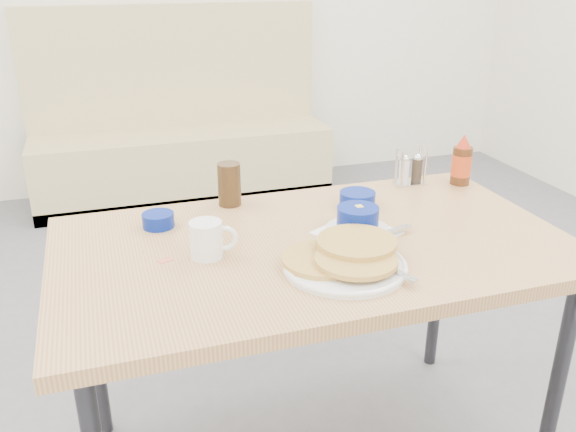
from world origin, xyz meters
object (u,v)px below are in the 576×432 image
object	(u,v)px
amber_tumbler	(229,184)
booth_bench	(181,143)
syrup_bottle	(462,163)
creamer_bowl	(158,220)
dining_table	(314,262)
condiment_caddy	(410,172)
grits_setting	(358,222)
butter_bowl	(357,200)
coffee_mug	(208,239)
pancake_plate	(345,259)

from	to	relation	value
amber_tumbler	booth_bench	bearing A→B (deg)	85.89
amber_tumbler	syrup_bottle	xyz separation A→B (m)	(0.80, -0.05, 0.01)
booth_bench	creamer_bowl	size ratio (longest dim) A/B	20.72
amber_tumbler	syrup_bottle	size ratio (longest dim) A/B	0.78
dining_table	condiment_caddy	distance (m)	0.59
booth_bench	grits_setting	xyz separation A→B (m)	(0.13, -2.52, 0.44)
booth_bench	butter_bowl	size ratio (longest dim) A/B	17.03
dining_table	coffee_mug	world-z (taller)	coffee_mug
butter_bowl	booth_bench	bearing A→B (deg)	95.24
creamer_bowl	dining_table	bearing A→B (deg)	-30.61
creamer_bowl	butter_bowl	distance (m)	0.61
creamer_bowl	condiment_caddy	world-z (taller)	condiment_caddy
creamer_bowl	syrup_bottle	distance (m)	1.04
coffee_mug	syrup_bottle	world-z (taller)	syrup_bottle
dining_table	booth_bench	bearing A→B (deg)	90.00
coffee_mug	grits_setting	xyz separation A→B (m)	(0.43, 0.01, -0.02)
creamer_bowl	butter_bowl	xyz separation A→B (m)	(0.61, -0.04, 0.00)
butter_bowl	coffee_mug	bearing A→B (deg)	-158.92
dining_table	creamer_bowl	bearing A→B (deg)	149.39
creamer_bowl	syrup_bottle	size ratio (longest dim) A/B	0.53
condiment_caddy	syrup_bottle	distance (m)	0.18
booth_bench	grits_setting	bearing A→B (deg)	-86.95
butter_bowl	syrup_bottle	size ratio (longest dim) A/B	0.64
booth_bench	butter_bowl	bearing A→B (deg)	-84.76
booth_bench	syrup_bottle	world-z (taller)	booth_bench
booth_bench	amber_tumbler	xyz separation A→B (m)	(-0.16, -2.19, 0.48)
creamer_bowl	amber_tumbler	size ratio (longest dim) A/B	0.68
grits_setting	butter_bowl	world-z (taller)	grits_setting
grits_setting	amber_tumbler	world-z (taller)	amber_tumbler
grits_setting	butter_bowl	distance (m)	0.20
condiment_caddy	coffee_mug	bearing A→B (deg)	-154.12
pancake_plate	creamer_bowl	distance (m)	0.58
booth_bench	syrup_bottle	size ratio (longest dim) A/B	10.91
booth_bench	pancake_plate	world-z (taller)	booth_bench
grits_setting	condiment_caddy	size ratio (longest dim) A/B	2.26
creamer_bowl	grits_setting	bearing A→B (deg)	-22.73
dining_table	grits_setting	bearing A→B (deg)	4.97
creamer_bowl	amber_tumbler	xyz separation A→B (m)	(0.24, 0.11, 0.05)
butter_bowl	creamer_bowl	bearing A→B (deg)	176.45
dining_table	coffee_mug	size ratio (longest dim) A/B	11.23
booth_bench	amber_tumbler	bearing A→B (deg)	-94.11
amber_tumbler	pancake_plate	bearing A→B (deg)	-70.70
grits_setting	booth_bench	bearing A→B (deg)	93.05
coffee_mug	condiment_caddy	size ratio (longest dim) A/B	1.01
coffee_mug	amber_tumbler	size ratio (longest dim) A/B	0.92
dining_table	amber_tumbler	size ratio (longest dim) A/B	10.36
amber_tumbler	condiment_caddy	world-z (taller)	amber_tumbler
coffee_mug	dining_table	bearing A→B (deg)	0.12
condiment_caddy	grits_setting	bearing A→B (deg)	-134.17
dining_table	creamer_bowl	xyz separation A→B (m)	(-0.39, 0.23, 0.08)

